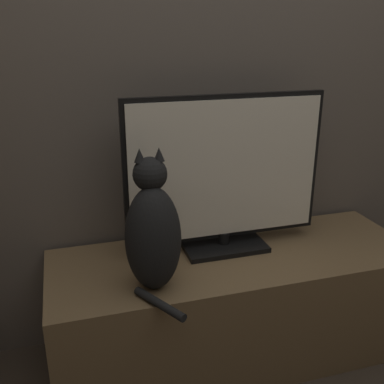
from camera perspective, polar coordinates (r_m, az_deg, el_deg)
name	(u,v)px	position (r m, az deg, el deg)	size (l,w,h in m)	color
wall_back	(215,32)	(1.88, 2.88, 19.63)	(4.80, 0.05, 2.60)	#60564C
tv_stand	(234,304)	(1.93, 5.35, -14.03)	(1.47, 0.51, 0.47)	brown
tv	(225,176)	(1.75, 4.23, 2.08)	(0.80, 0.20, 0.62)	black
cat	(153,233)	(1.51, -5.01, -5.18)	(0.20, 0.32, 0.49)	black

